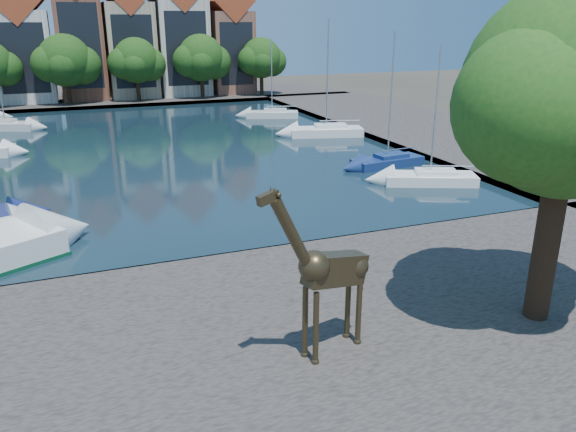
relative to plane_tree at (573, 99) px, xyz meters
name	(u,v)px	position (x,y,z in m)	size (l,w,h in m)	color
ground	(243,261)	(-7.62, 9.01, -7.67)	(160.00, 160.00, 0.00)	#38332B
water_basin	(157,149)	(-7.62, 33.01, -7.63)	(38.00, 50.00, 0.08)	black
near_quay	(306,335)	(-7.62, 2.01, -7.42)	(50.00, 14.00, 0.50)	#4A4440
far_quay	(118,98)	(-7.62, 65.01, -7.42)	(60.00, 16.00, 0.50)	#4A4440
right_quay	(419,126)	(17.38, 33.01, -7.42)	(14.00, 52.00, 0.50)	#4A4440
plane_tree	(573,99)	(0.00, 0.00, 0.00)	(8.32, 6.40, 10.62)	#332114
townhouse_west_inner	(22,43)	(-18.12, 64.99, -0.32)	(6.43, 9.18, 15.15)	silver
townhouse_center	(79,33)	(-11.62, 64.99, 0.69)	(5.44, 9.18, 16.93)	brown
townhouse_east_inner	(129,38)	(-5.62, 64.99, 0.06)	(5.94, 9.18, 15.79)	tan
townhouse_east_mid	(179,35)	(0.88, 64.99, 0.43)	(6.43, 9.18, 16.65)	beige
townhouse_east_end	(227,42)	(7.38, 64.99, -0.56)	(5.44, 9.18, 14.43)	brown
far_tree_mid_west	(66,62)	(-13.51, 59.50, -2.38)	(7.80, 6.00, 8.00)	#332114
far_tree_mid_east	(137,62)	(-5.52, 59.50, -2.54)	(7.02, 5.40, 7.52)	#332114
far_tree_east	(202,59)	(2.49, 59.50, -2.43)	(7.54, 5.80, 7.84)	#332114
far_tree_far_east	(262,59)	(10.48, 59.50, -2.60)	(6.76, 5.20, 7.36)	#332114
giraffe_statue	(328,271)	(-7.60, 0.56, -4.51)	(3.72, 1.49, 5.41)	#382F1C
sailboat_left_d	(5,124)	(-19.62, 46.36, -7.06)	(5.86, 3.91, 8.33)	silver
sailboat_right_a	(430,176)	(6.89, 16.14, -7.11)	(6.02, 4.07, 8.44)	white
sailboat_right_b	(387,160)	(6.73, 21.04, -7.11)	(5.40, 2.39, 9.15)	navy
sailboat_right_c	(326,130)	(7.38, 32.72, -7.03)	(6.77, 3.87, 9.93)	white
sailboat_right_d	(272,113)	(6.27, 43.97, -7.10)	(5.81, 3.70, 8.05)	silver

